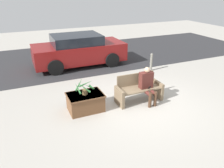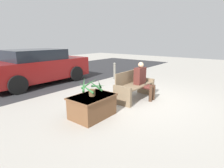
{
  "view_description": "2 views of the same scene",
  "coord_description": "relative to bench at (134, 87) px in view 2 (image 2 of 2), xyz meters",
  "views": [
    {
      "loc": [
        -3.39,
        -5.28,
        3.46
      ],
      "look_at": [
        -0.89,
        0.4,
        0.7
      ],
      "focal_mm": 35.0,
      "sensor_mm": 36.0,
      "label": 1
    },
    {
      "loc": [
        -4.66,
        -2.49,
        1.85
      ],
      "look_at": [
        -0.98,
        0.4,
        0.67
      ],
      "focal_mm": 28.0,
      "sensor_mm": 36.0,
      "label": 2
    }
  ],
  "objects": [
    {
      "name": "ground_plane",
      "position": [
        -0.0,
        -0.28,
        -0.41
      ],
      "size": [
        30.0,
        30.0,
        0.0
      ],
      "primitive_type": "plane",
      "color": "#ADA89E"
    },
    {
      "name": "road_surface",
      "position": [
        -0.0,
        5.62,
        -0.4
      ],
      "size": [
        20.0,
        6.0,
        0.01
      ],
      "primitive_type": "cube",
      "color": "#2D2D30",
      "rests_on": "ground_plane"
    },
    {
      "name": "bench",
      "position": [
        0.0,
        0.0,
        0.0
      ],
      "size": [
        1.53,
        0.6,
        0.88
      ],
      "color": "#7A664C",
      "rests_on": "ground_plane"
    },
    {
      "name": "person_seated",
      "position": [
        0.2,
        -0.2,
        0.24
      ],
      "size": [
        0.43,
        0.61,
        1.18
      ],
      "color": "#51231E",
      "rests_on": "ground_plane"
    },
    {
      "name": "planter_box",
      "position": [
        -1.79,
        0.09,
        -0.12
      ],
      "size": [
        1.07,
        0.77,
        0.54
      ],
      "color": "brown",
      "rests_on": "ground_plane"
    },
    {
      "name": "potted_plant",
      "position": [
        -1.79,
        0.09,
        0.34
      ],
      "size": [
        0.59,
        0.6,
        0.47
      ],
      "color": "brown",
      "rests_on": "planter_box"
    },
    {
      "name": "parked_car",
      "position": [
        -0.78,
        4.3,
        0.33
      ],
      "size": [
        4.23,
        1.98,
        1.47
      ],
      "color": "maroon",
      "rests_on": "ground_plane"
    },
    {
      "name": "bollard_post",
      "position": [
        1.96,
        2.25,
        0.02
      ],
      "size": [
        0.12,
        0.12,
        0.81
      ],
      "color": "slate",
      "rests_on": "ground_plane"
    }
  ]
}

